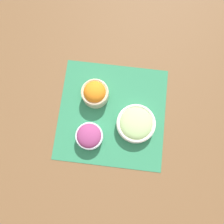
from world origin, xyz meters
name	(u,v)px	position (x,y,z in m)	size (l,w,h in m)	color
ground_plane	(112,114)	(0.00, 0.00, 0.00)	(3.00, 3.00, 0.00)	brown
placemat	(112,113)	(0.00, 0.00, 0.00)	(0.46, 0.47, 0.00)	#2D7A51
cucumber_bowl	(136,124)	(-0.04, -0.11, 0.03)	(0.17, 0.17, 0.06)	silver
onion_bowl	(89,136)	(-0.12, 0.08, 0.04)	(0.12, 0.12, 0.07)	silver
carrot_bowl	(95,93)	(0.07, 0.08, 0.05)	(0.12, 0.12, 0.10)	beige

